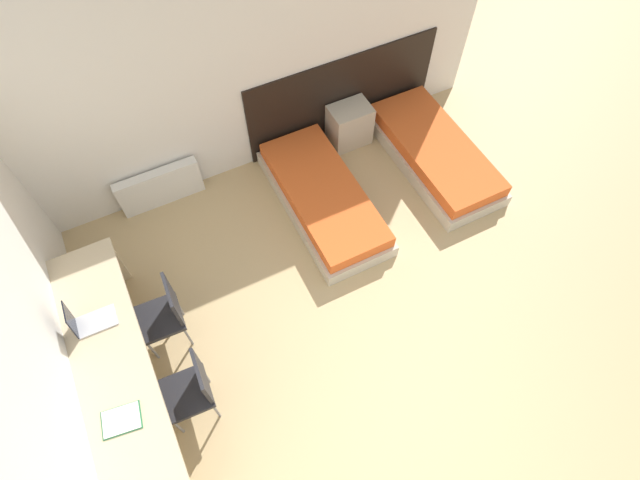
% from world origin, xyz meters
% --- Properties ---
extents(ground_plane, '(20.00, 20.00, 0.00)m').
position_xyz_m(ground_plane, '(0.00, 0.00, 0.00)').
color(ground_plane, tan).
extents(wall_back, '(5.96, 0.05, 2.70)m').
position_xyz_m(wall_back, '(0.00, 3.89, 1.35)').
color(wall_back, white).
rests_on(wall_back, ground_plane).
extents(wall_left, '(0.05, 4.87, 2.70)m').
position_xyz_m(wall_left, '(-2.50, 1.93, 1.35)').
color(wall_left, white).
rests_on(wall_left, ground_plane).
extents(headboard_panel, '(2.51, 0.03, 1.13)m').
position_xyz_m(headboard_panel, '(1.17, 3.86, 0.57)').
color(headboard_panel, black).
rests_on(headboard_panel, ground_plane).
extents(bed_near_window, '(0.87, 1.97, 0.35)m').
position_xyz_m(bed_near_window, '(0.40, 2.84, 0.17)').
color(bed_near_window, beige).
rests_on(bed_near_window, ground_plane).
extents(bed_near_door, '(0.87, 1.97, 0.35)m').
position_xyz_m(bed_near_door, '(1.95, 2.84, 0.17)').
color(bed_near_door, beige).
rests_on(bed_near_door, ground_plane).
extents(nightstand, '(0.51, 0.37, 0.55)m').
position_xyz_m(nightstand, '(1.17, 3.64, 0.28)').
color(nightstand, beige).
rests_on(nightstand, ground_plane).
extents(radiator, '(0.97, 0.12, 0.50)m').
position_xyz_m(radiator, '(-1.26, 3.77, 0.25)').
color(radiator, silver).
rests_on(radiator, ground_plane).
extents(desk, '(0.61, 2.53, 0.76)m').
position_xyz_m(desk, '(-2.17, 1.70, 0.61)').
color(desk, '#C6B28E').
rests_on(desk, ground_plane).
extents(chair_near_laptop, '(0.43, 0.43, 0.91)m').
position_xyz_m(chair_near_laptop, '(-1.66, 2.09, 0.51)').
color(chair_near_laptop, '#232328').
rests_on(chair_near_laptop, ground_plane).
extents(chair_near_notebook, '(0.44, 0.44, 0.91)m').
position_xyz_m(chair_near_notebook, '(-1.66, 1.30, 0.51)').
color(chair_near_notebook, '#232328').
rests_on(chair_near_notebook, ground_plane).
extents(laptop, '(0.35, 0.22, 0.36)m').
position_xyz_m(laptop, '(-2.24, 2.14, 0.83)').
color(laptop, silver).
rests_on(laptop, desk).
extents(open_notebook, '(0.33, 0.27, 0.02)m').
position_xyz_m(open_notebook, '(-2.21, 1.22, 0.77)').
color(open_notebook, '#236B3D').
rests_on(open_notebook, desk).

